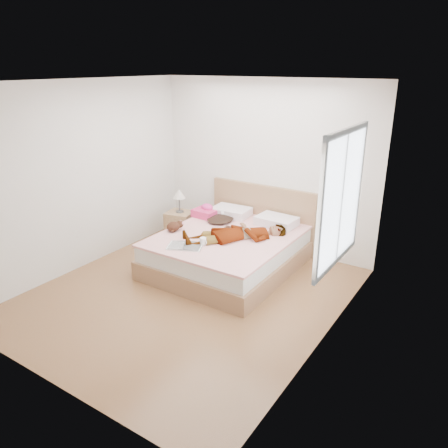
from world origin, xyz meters
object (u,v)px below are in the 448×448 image
at_px(magazine, 185,246).
at_px(plush_toy, 175,226).
at_px(coffee_mug, 203,241).
at_px(towel, 206,212).
at_px(bed, 231,248).
at_px(woman, 237,231).
at_px(phone, 222,212).
at_px(nightstand, 180,224).

xyz_separation_m(magazine, plush_toy, (-0.48, 0.37, 0.07)).
distance_m(coffee_mug, plush_toy, 0.66).
bearing_deg(towel, bed, -28.11).
distance_m(woman, phone, 0.64).
distance_m(bed, nightstand, 1.24).
xyz_separation_m(bed, coffee_mug, (-0.08, -0.57, 0.28)).
height_order(phone, magazine, phone).
bearing_deg(nightstand, magazine, -48.59).
distance_m(towel, plush_toy, 0.77).
height_order(phone, bed, bed).
height_order(phone, plush_toy, phone).
height_order(woman, coffee_mug, woman).
xyz_separation_m(coffee_mug, nightstand, (-1.11, 0.89, -0.26)).
height_order(towel, nightstand, nightstand).
bearing_deg(plush_toy, nightstand, 123.80).
xyz_separation_m(woman, phone, (-0.50, 0.40, 0.06)).
height_order(woman, magazine, woman).
height_order(woman, towel, woman).
distance_m(phone, nightstand, 0.94).
bearing_deg(phone, nightstand, 130.19).
xyz_separation_m(plush_toy, nightstand, (-0.48, 0.71, -0.29)).
distance_m(woman, coffee_mug, 0.51).
height_order(woman, plush_toy, woman).
bearing_deg(towel, nightstand, -173.58).
relative_size(magazine, coffee_mug, 4.14).
bearing_deg(bed, plush_toy, -151.61).
bearing_deg(bed, nightstand, 164.83).
distance_m(plush_toy, nightstand, 0.90).
bearing_deg(plush_toy, towel, 89.32).
relative_size(plush_toy, nightstand, 0.32).
height_order(phone, nightstand, nightstand).
bearing_deg(nightstand, woman, -18.08).
distance_m(phone, towel, 0.40).
height_order(coffee_mug, plush_toy, plush_toy).
bearing_deg(woman, towel, -166.57).
xyz_separation_m(towel, plush_toy, (-0.01, -0.77, -0.00)).
relative_size(phone, magazine, 0.16).
bearing_deg(magazine, nightstand, 131.41).
relative_size(bed, coffee_mug, 15.95).
bearing_deg(nightstand, towel, 6.42).
bearing_deg(woman, magazine, -79.27).
bearing_deg(phone, plush_toy, -166.76).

